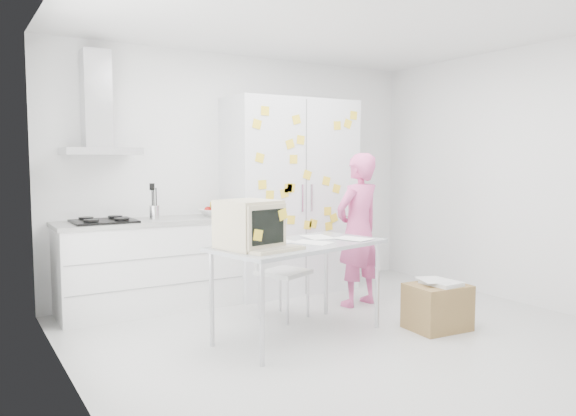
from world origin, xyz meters
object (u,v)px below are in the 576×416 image
desk (269,235)px  cardboard_box (437,306)px  person (358,230)px  chair (277,264)px

desk → cardboard_box: 1.70m
desk → cardboard_box: size_ratio=3.03×
person → chair: person is taller
person → cardboard_box: 1.20m
desk → cardboard_box: desk is taller
chair → cardboard_box: (1.03, -1.09, -0.31)m
person → desk: size_ratio=0.97×
chair → cardboard_box: bearing=-69.3°
desk → chair: size_ratio=1.77×
person → cardboard_box: size_ratio=2.95×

